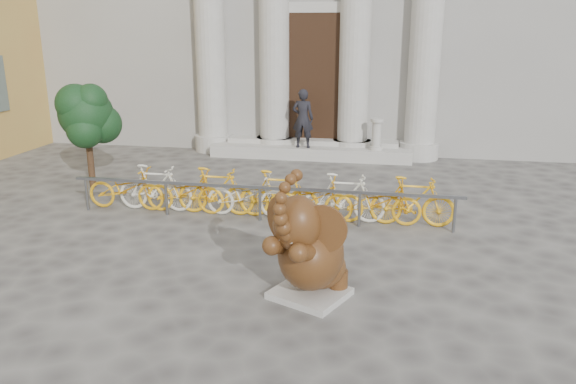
% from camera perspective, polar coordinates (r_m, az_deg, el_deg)
% --- Properties ---
extents(ground, '(80.00, 80.00, 0.00)m').
position_cam_1_polar(ground, '(8.39, -7.14, -10.48)').
color(ground, '#474442').
rests_on(ground, ground).
extents(entrance_steps, '(6.00, 1.20, 0.36)m').
position_cam_1_polar(entrance_steps, '(17.06, 2.34, 4.17)').
color(entrance_steps, '#A8A59E').
rests_on(entrance_steps, ground).
extents(elephant_statue, '(1.36, 1.57, 1.97)m').
position_cam_1_polar(elephant_statue, '(8.00, 2.15, -6.06)').
color(elephant_statue, '#A8A59E').
rests_on(elephant_statue, ground).
extents(bike_rack, '(8.00, 0.53, 1.00)m').
position_cam_1_polar(bike_rack, '(11.53, -2.67, -0.15)').
color(bike_rack, slate).
rests_on(bike_rack, ground).
extents(tree, '(1.46, 1.33, 2.53)m').
position_cam_1_polar(tree, '(14.29, -19.77, 7.31)').
color(tree, '#332114').
rests_on(tree, ground).
extents(pedestrian, '(0.64, 0.42, 1.72)m').
position_cam_1_polar(pedestrian, '(16.56, 1.52, 7.47)').
color(pedestrian, black).
rests_on(pedestrian, entrance_steps).
extents(balustrade_post, '(0.37, 0.37, 0.91)m').
position_cam_1_polar(balustrade_post, '(16.49, 8.97, 5.68)').
color(balustrade_post, '#A8A59E').
rests_on(balustrade_post, entrance_steps).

